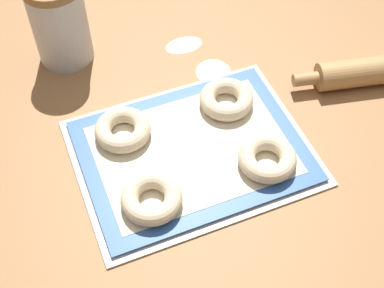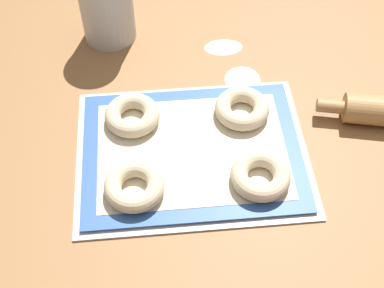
{
  "view_description": "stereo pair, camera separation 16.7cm",
  "coord_description": "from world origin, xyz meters",
  "px_view_note": "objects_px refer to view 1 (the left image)",
  "views": [
    {
      "loc": [
        -0.22,
        -0.53,
        0.76
      ],
      "look_at": [
        -0.01,
        0.0,
        0.03
      ],
      "focal_mm": 50.0,
      "sensor_mm": 36.0,
      "label": 1
    },
    {
      "loc": [
        -0.06,
        -0.57,
        0.76
      ],
      "look_at": [
        -0.01,
        0.0,
        0.03
      ],
      "focal_mm": 50.0,
      "sensor_mm": 36.0,
      "label": 2
    }
  ],
  "objects_px": {
    "bagel_front_left": "(152,198)",
    "bagel_front_right": "(267,158)",
    "flour_canister": "(59,21)",
    "bagel_back_right": "(226,99)",
    "baking_tray": "(192,152)",
    "bagel_back_left": "(123,130)"
  },
  "relations": [
    {
      "from": "bagel_front_right",
      "to": "bagel_back_left",
      "type": "relative_size",
      "value": 1.0
    },
    {
      "from": "flour_canister",
      "to": "baking_tray",
      "type": "bearing_deg",
      "value": -66.45
    },
    {
      "from": "bagel_front_right",
      "to": "bagel_back_right",
      "type": "distance_m",
      "value": 0.15
    },
    {
      "from": "baking_tray",
      "to": "flour_canister",
      "type": "relative_size",
      "value": 2.28
    },
    {
      "from": "bagel_front_left",
      "to": "bagel_front_right",
      "type": "bearing_deg",
      "value": 0.42
    },
    {
      "from": "flour_canister",
      "to": "bagel_back_left",
      "type": "bearing_deg",
      "value": -80.69
    },
    {
      "from": "flour_canister",
      "to": "bagel_front_right",
      "type": "bearing_deg",
      "value": -58.33
    },
    {
      "from": "bagel_front_right",
      "to": "bagel_back_left",
      "type": "height_order",
      "value": "same"
    },
    {
      "from": "baking_tray",
      "to": "bagel_front_right",
      "type": "xyz_separation_m",
      "value": [
        0.11,
        -0.08,
        0.02
      ]
    },
    {
      "from": "bagel_back_right",
      "to": "flour_canister",
      "type": "relative_size",
      "value": 0.56
    },
    {
      "from": "bagel_front_left",
      "to": "bagel_back_right",
      "type": "relative_size",
      "value": 1.0
    },
    {
      "from": "bagel_front_right",
      "to": "baking_tray",
      "type": "bearing_deg",
      "value": 144.3
    },
    {
      "from": "bagel_front_right",
      "to": "bagel_back_left",
      "type": "bearing_deg",
      "value": 143.88
    },
    {
      "from": "baking_tray",
      "to": "bagel_front_left",
      "type": "xyz_separation_m",
      "value": [
        -0.1,
        -0.08,
        0.02
      ]
    },
    {
      "from": "bagel_back_left",
      "to": "bagel_back_right",
      "type": "xyz_separation_m",
      "value": [
        0.2,
        -0.0,
        0.0
      ]
    },
    {
      "from": "bagel_back_left",
      "to": "flour_canister",
      "type": "distance_m",
      "value": 0.27
    },
    {
      "from": "bagel_front_left",
      "to": "bagel_back_right",
      "type": "bearing_deg",
      "value": 37.18
    },
    {
      "from": "bagel_front_left",
      "to": "flour_canister",
      "type": "height_order",
      "value": "flour_canister"
    },
    {
      "from": "bagel_back_right",
      "to": "bagel_front_right",
      "type": "bearing_deg",
      "value": -86.74
    },
    {
      "from": "bagel_front_left",
      "to": "bagel_front_right",
      "type": "relative_size",
      "value": 1.0
    },
    {
      "from": "baking_tray",
      "to": "flour_canister",
      "type": "xyz_separation_m",
      "value": [
        -0.14,
        0.33,
        0.09
      ]
    },
    {
      "from": "baking_tray",
      "to": "flour_canister",
      "type": "distance_m",
      "value": 0.37
    }
  ]
}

